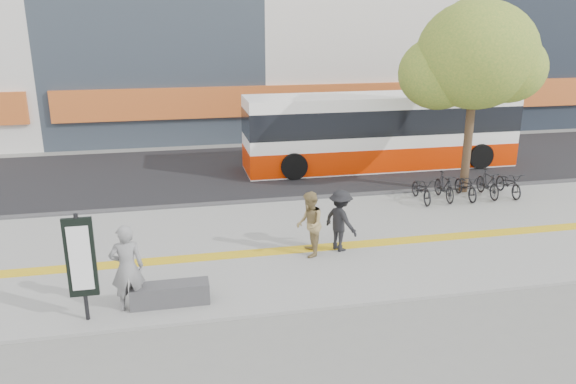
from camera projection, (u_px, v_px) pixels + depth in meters
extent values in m
plane|color=slate|center=(283.00, 271.00, 13.21)|extent=(120.00, 120.00, 0.00)
cube|color=slate|center=(271.00, 245.00, 14.60)|extent=(40.00, 7.00, 0.08)
cube|color=gold|center=(275.00, 251.00, 14.12)|extent=(40.00, 0.45, 0.01)
cube|color=black|center=(237.00, 171.00, 21.61)|extent=(40.00, 8.00, 0.06)
cube|color=#353537|center=(252.00, 202.00, 17.86)|extent=(40.00, 0.25, 0.14)
cube|color=#C15823|center=(266.00, 100.00, 26.11)|extent=(19.00, 0.50, 1.40)
cube|color=#353537|center=(170.00, 294.00, 11.50)|extent=(1.60, 0.45, 0.45)
cylinder|color=black|center=(82.00, 268.00, 10.64)|extent=(0.08, 0.08, 2.20)
cube|color=black|center=(81.00, 258.00, 10.57)|extent=(0.55, 0.08, 1.60)
cube|color=white|center=(80.00, 259.00, 10.53)|extent=(0.40, 0.02, 1.30)
cylinder|color=#3E2C1C|center=(467.00, 145.00, 18.50)|extent=(0.28, 0.28, 3.20)
ellipsoid|color=#4A7326|center=(476.00, 55.00, 17.62)|extent=(3.80, 3.80, 3.42)
ellipsoid|color=#4A7326|center=(438.00, 73.00, 18.07)|extent=(2.60, 2.60, 2.34)
ellipsoid|color=#4A7326|center=(508.00, 68.00, 17.54)|extent=(2.40, 2.40, 2.16)
ellipsoid|color=#4A7326|center=(475.00, 28.00, 18.18)|extent=(2.20, 2.20, 1.98)
cube|color=white|center=(381.00, 131.00, 21.80)|extent=(10.65, 2.22, 2.84)
cube|color=red|center=(380.00, 154.00, 22.08)|extent=(10.67, 2.24, 0.89)
cube|color=black|center=(382.00, 119.00, 21.65)|extent=(10.67, 2.24, 0.98)
cylinder|color=black|center=(294.00, 166.00, 20.32)|extent=(0.98, 0.31, 0.98)
cylinder|color=black|center=(282.00, 152.00, 22.39)|extent=(0.98, 0.31, 0.98)
cylinder|color=black|center=(480.00, 156.00, 21.77)|extent=(0.98, 0.31, 0.98)
cylinder|color=black|center=(453.00, 144.00, 23.84)|extent=(0.98, 0.31, 0.98)
imported|color=black|center=(422.00, 189.00, 17.84)|extent=(0.63, 1.58, 0.81)
imported|color=black|center=(444.00, 186.00, 17.98)|extent=(0.51, 1.53, 0.90)
imported|color=black|center=(466.00, 186.00, 18.14)|extent=(0.63, 1.58, 0.81)
imported|color=black|center=(488.00, 183.00, 18.28)|extent=(0.51, 1.53, 0.90)
imported|color=black|center=(509.00, 183.00, 18.44)|extent=(0.63, 1.58, 0.81)
imported|color=black|center=(127.00, 268.00, 11.09)|extent=(0.70, 0.50, 1.82)
imported|color=olive|center=(309.00, 224.00, 13.68)|extent=(0.73, 0.88, 1.63)
imported|color=black|center=(340.00, 220.00, 14.00)|extent=(1.00, 1.18, 1.59)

